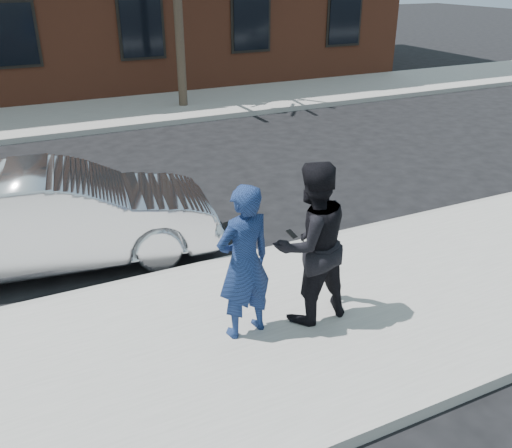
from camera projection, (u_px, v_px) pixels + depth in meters
ground at (113, 371)px, 5.87m from camera, size 100.00×100.00×0.00m
near_sidewalk at (117, 379)px, 5.63m from camera, size 50.00×3.50×0.15m
near_curb at (87, 294)px, 7.10m from camera, size 50.00×0.10×0.15m
far_sidewalk at (26, 122)px, 15.01m from camera, size 50.00×3.50×0.15m
far_curb at (32, 139)px, 13.54m from camera, size 50.00×0.10×0.15m
silver_sedan at (62, 217)px, 7.74m from camera, size 4.57×2.09×1.45m
man_hoodie at (244, 263)px, 5.87m from camera, size 0.72×0.54×1.82m
man_peacoat at (311, 244)px, 6.12m from camera, size 0.99×0.80×1.95m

